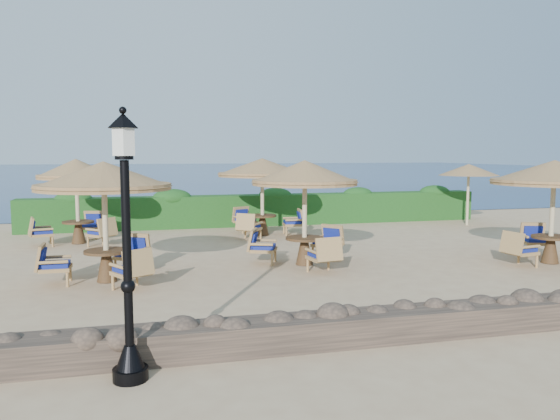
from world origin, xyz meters
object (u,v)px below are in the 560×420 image
object	(u,v)px
cafe_set_3	(77,186)
lamp_post	(127,258)
cafe_set_0	(104,194)
cafe_set_1	(305,191)
cafe_set_2	(554,187)
cafe_set_4	(262,178)
extra_parasol	(469,170)

from	to	relation	value
cafe_set_3	lamp_post	bearing A→B (deg)	-81.02
cafe_set_0	cafe_set_1	world-z (taller)	same
lamp_post	cafe_set_2	size ratio (longest dim) A/B	1.06
cafe_set_0	cafe_set_4	xyz separation A→B (m)	(4.80, 5.80, 0.03)
lamp_post	cafe_set_4	xyz separation A→B (m)	(4.20, 11.36, 0.41)
cafe_set_0	cafe_set_1	bearing A→B (deg)	8.11
extra_parasol	cafe_set_4	size ratio (longest dim) A/B	0.78
cafe_set_2	cafe_set_4	size ratio (longest dim) A/B	1.02
extra_parasol	cafe_set_1	xyz separation A→B (m)	(-8.44, -5.75, -0.28)
extra_parasol	cafe_set_2	xyz separation A→B (m)	(-2.23, -7.12, -0.19)
cafe_set_2	cafe_set_4	xyz separation A→B (m)	(-6.17, 6.49, -0.01)
lamp_post	cafe_set_0	distance (m)	5.61
lamp_post	cafe_set_3	xyz separation A→B (m)	(-1.76, 11.13, 0.24)
extra_parasol	cafe_set_3	size ratio (longest dim) A/B	0.89
extra_parasol	cafe_set_4	world-z (taller)	cafe_set_4
lamp_post	cafe_set_2	distance (m)	11.47
cafe_set_1	cafe_set_3	distance (m)	7.68
cafe_set_3	extra_parasol	bearing A→B (deg)	3.47
cafe_set_0	cafe_set_1	xyz separation A→B (m)	(4.76, 0.68, -0.05)
lamp_post	cafe_set_0	world-z (taller)	lamp_post
lamp_post	cafe_set_4	distance (m)	12.12
lamp_post	cafe_set_1	distance (m)	7.51
lamp_post	extra_parasol	world-z (taller)	lamp_post
lamp_post	cafe_set_0	bearing A→B (deg)	96.10
cafe_set_2	cafe_set_3	size ratio (longest dim) A/B	1.16
cafe_set_0	cafe_set_3	xyz separation A→B (m)	(-1.16, 5.56, -0.15)
lamp_post	cafe_set_1	world-z (taller)	lamp_post
cafe_set_1	lamp_post	bearing A→B (deg)	-123.69
lamp_post	cafe_set_1	xyz separation A→B (m)	(4.16, 6.25, 0.33)
cafe_set_3	cafe_set_4	distance (m)	5.97
extra_parasol	cafe_set_3	bearing A→B (deg)	-176.53
cafe_set_1	cafe_set_3	size ratio (longest dim) A/B	1.03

